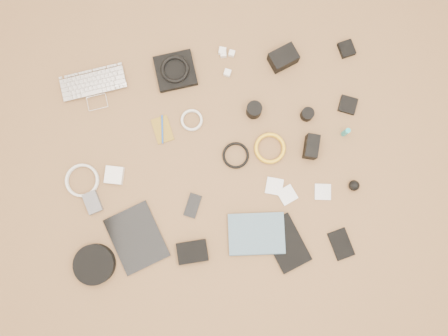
{
  "coord_description": "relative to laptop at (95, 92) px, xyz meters",
  "views": [
    {
      "loc": [
        0.03,
        -0.25,
        1.96
      ],
      "look_at": [
        0.06,
        -0.03,
        0.02
      ],
      "focal_mm": 35.0,
      "sensor_mm": 36.0,
      "label": 1
    }
  ],
  "objects": [
    {
      "name": "tablet",
      "position": [
        0.12,
        -0.68,
        -0.01
      ],
      "size": [
        0.28,
        0.32,
        0.01
      ],
      "primitive_type": "cube",
      "rotation": [
        0.0,
        0.0,
        0.33
      ],
      "color": "black",
      "rests_on": "ground"
    },
    {
      "name": "notebook_black_b",
      "position": [
        1.02,
        -0.82,
        -0.01
      ],
      "size": [
        0.11,
        0.14,
        0.01
      ],
      "primitive_type": "cube",
      "rotation": [
        0.0,
        0.0,
        0.23
      ],
      "color": "black",
      "rests_on": "ground"
    },
    {
      "name": "cable_white_a",
      "position": [
        0.42,
        -0.19,
        -0.01
      ],
      "size": [
        0.13,
        0.13,
        0.01
      ],
      "primitive_type": "torus",
      "rotation": [
        0.0,
        0.0,
        -0.4
      ],
      "color": "silver",
      "rests_on": "ground"
    },
    {
      "name": "charger_b",
      "position": [
        0.64,
        0.1,
        0.0
      ],
      "size": [
        0.03,
        0.03,
        0.02
      ],
      "primitive_type": "cube",
      "rotation": [
        0.0,
        0.0,
        -0.41
      ],
      "color": "white",
      "rests_on": "ground"
    },
    {
      "name": "card_reader",
      "position": [
        1.14,
        -0.2,
        -0.0
      ],
      "size": [
        0.1,
        0.1,
        0.02
      ],
      "primitive_type": "cube",
      "rotation": [
        0.0,
        0.0,
        -0.41
      ],
      "color": "black",
      "rests_on": "ground"
    },
    {
      "name": "charger_c",
      "position": [
        0.6,
        0.11,
        0.0
      ],
      "size": [
        0.03,
        0.03,
        0.03
      ],
      "primitive_type": "cube",
      "rotation": [
        0.0,
        0.0,
        -0.04
      ],
      "color": "white",
      "rests_on": "ground"
    },
    {
      "name": "notebook_olive",
      "position": [
        0.29,
        -0.21,
        -0.01
      ],
      "size": [
        0.1,
        0.13,
        0.01
      ],
      "primitive_type": "cube",
      "rotation": [
        0.0,
        0.0,
        0.19
      ],
      "color": "olive",
      "rests_on": "ground"
    },
    {
      "name": "flash",
      "position": [
        0.94,
        -0.38,
        0.03
      ],
      "size": [
        0.08,
        0.12,
        0.08
      ],
      "primitive_type": "cube",
      "rotation": [
        0.0,
        0.0,
        -0.29
      ],
      "color": "black",
      "rests_on": "ground"
    },
    {
      "name": "phone",
      "position": [
        0.38,
        -0.57,
        -0.01
      ],
      "size": [
        0.09,
        0.12,
        0.01
      ],
      "primitive_type": "cube",
      "rotation": [
        0.0,
        0.0,
        -0.43
      ],
      "color": "black",
      "rests_on": "ground"
    },
    {
      "name": "room_shell",
      "position": [
        0.49,
        -0.39,
        1.24
      ],
      "size": [
        4.04,
        4.04,
        2.58
      ],
      "color": "#8A5F3F",
      "rests_on": "ground"
    },
    {
      "name": "lens_a",
      "position": [
        0.71,
        -0.18,
        0.03
      ],
      "size": [
        0.08,
        0.08,
        0.07
      ],
      "primitive_type": "cylinder",
      "rotation": [
        0.0,
        0.0,
        0.17
      ],
      "color": "black",
      "rests_on": "ground"
    },
    {
      "name": "laptop",
      "position": [
        0.0,
        0.0,
        0.0
      ],
      "size": [
        0.32,
        0.24,
        0.02
      ],
      "primitive_type": "imported",
      "rotation": [
        0.0,
        0.0,
        0.12
      ],
      "color": "silver",
      "rests_on": "ground"
    },
    {
      "name": "battery_charger",
      "position": [
        -0.06,
        -0.5,
        0.0
      ],
      "size": [
        0.09,
        0.11,
        0.03
      ],
      "primitive_type": "cube",
      "rotation": [
        0.0,
        0.0,
        0.28
      ],
      "color": "#5D5D62",
      "rests_on": "ground"
    },
    {
      "name": "pen_blue",
      "position": [
        0.29,
        -0.21,
        -0.0
      ],
      "size": [
        0.02,
        0.13,
        0.01
      ],
      "primitive_type": "cylinder",
      "rotation": [
        1.57,
        0.0,
        -0.08
      ],
      "color": "#1545AC",
      "rests_on": "notebook_olive"
    },
    {
      "name": "lens_cleaner",
      "position": [
        1.1,
        -0.33,
        0.03
      ],
      "size": [
        0.03,
        0.03,
        0.08
      ],
      "primitive_type": "cylinder",
      "rotation": [
        0.0,
        0.0,
        -0.38
      ],
      "color": "#1AA3AB",
      "rests_on": "ground"
    },
    {
      "name": "headphones",
      "position": [
        0.38,
        0.05,
        0.03
      ],
      "size": [
        0.17,
        0.17,
        0.02
      ],
      "primitive_type": "torus",
      "rotation": [
        0.0,
        0.0,
        0.34
      ],
      "color": "black",
      "rests_on": "headphone_pouch"
    },
    {
      "name": "charger_a",
      "position": [
        0.6,
        0.12,
        0.0
      ],
      "size": [
        0.04,
        0.04,
        0.03
      ],
      "primitive_type": "cube",
      "rotation": [
        0.0,
        0.0,
        -0.31
      ],
      "color": "white",
      "rests_on": "ground"
    },
    {
      "name": "cable_yellow",
      "position": [
        0.76,
        -0.36,
        -0.0
      ],
      "size": [
        0.16,
        0.16,
        0.02
      ],
      "primitive_type": "torus",
      "rotation": [
        0.0,
        0.0,
        -0.17
      ],
      "color": "gold",
      "rests_on": "ground"
    },
    {
      "name": "notebook_black_a",
      "position": [
        0.77,
        -0.78,
        -0.0
      ],
      "size": [
        0.21,
        0.26,
        0.02
      ],
      "primitive_type": "cube",
      "rotation": [
        0.0,
        0.0,
        0.35
      ],
      "color": "black",
      "rests_on": "ground"
    },
    {
      "name": "filter_case_left",
      "position": [
        0.76,
        -0.53,
        -0.01
      ],
      "size": [
        0.09,
        0.09,
        0.01
      ],
      "primitive_type": "cube",
      "rotation": [
        0.0,
        0.0,
        -0.31
      ],
      "color": "silver",
      "rests_on": "ground"
    },
    {
      "name": "headphone_pouch",
      "position": [
        0.38,
        0.05,
        0.0
      ],
      "size": [
        0.19,
        0.18,
        0.03
      ],
      "primitive_type": "cube",
      "rotation": [
        0.0,
        0.0,
        0.1
      ],
      "color": "black",
      "rests_on": "ground"
    },
    {
      "name": "headphone_case",
      "position": [
        -0.07,
        -0.77,
        0.01
      ],
      "size": [
        0.23,
        0.23,
        0.05
      ],
      "primitive_type": "cylinder",
      "rotation": [
        0.0,
        0.0,
        -0.37
      ],
      "color": "black",
      "rests_on": "ground"
    },
    {
      "name": "filter_case_mid",
      "position": [
        0.81,
        -0.58,
        -0.01
      ],
      "size": [
        0.09,
        0.09,
        0.01
      ],
      "primitive_type": "cube",
      "rotation": [
        0.0,
        0.0,
        0.4
      ],
      "color": "silver",
      "rests_on": "ground"
    },
    {
      "name": "charger_d",
      "position": [
        0.61,
        0.01,
        0.0
      ],
      "size": [
        0.04,
        0.04,
        0.03
      ],
      "primitive_type": "cube",
      "rotation": [
        0.0,
        0.0,
        -0.43
      ],
      "color": "white",
      "rests_on": "ground"
    },
    {
      "name": "cable_black",
      "position": [
        0.6,
        -0.37,
        -0.01
      ],
      "size": [
        0.13,
        0.13,
        0.01
      ],
      "primitive_type": "torus",
      "rotation": [
        0.0,
        0.0,
        -0.11
      ],
      "color": "black",
      "rests_on": "ground"
    },
    {
      "name": "drive_case",
      "position": [
        0.36,
        -0.77,
        0.0
      ],
      "size": [
        0.13,
        0.1,
        0.03
      ],
      "primitive_type": "cube",
      "rotation": [
        0.0,
        0.0,
        0.03
      ],
      "color": "black",
      "rests_on": "ground"
    },
    {
      "name": "power_brick",
      "position": [
        0.05,
        -0.4,
        0.0
      ],
      "size": [
        0.09,
        0.09,
        0.03
      ],
      "primitive_type": "cube",
      "rotation": [
        0.0,
        0.0,
        -0.23
      ],
      "color": "white",
      "rests_on": "ground"
    },
    {
      "name": "lens_b",
      "position": [
        0.95,
        -0.23,
        0.01
      ],
      "size": [
        0.07,
        0.07,
        0.05
      ],
      "primitive_type": "cylinder",
      "rotation": [
        0.0,
        0.0,
        -0.15
      ],
      "color": "black",
      "rests_on": "ground"
    },
    {
      "name": "dslr_camera",
      "position": [
        0.87,
        0.05,
        0.02
      ],
      "size": [
        0.14,
        0.12,
        0.07
      ],
      "primitive_type": "cube",
      "rotation": [
        0.0,
        0.0,
        0.37
      ],
      "color": "black",
      "rests_on": "ground"
    },
    {
      "name": "paperback",
      "position": [
        0.64,
        -0.82,
        0.0
      ],
      "size": [
        0.26,
        0.2,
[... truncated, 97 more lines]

